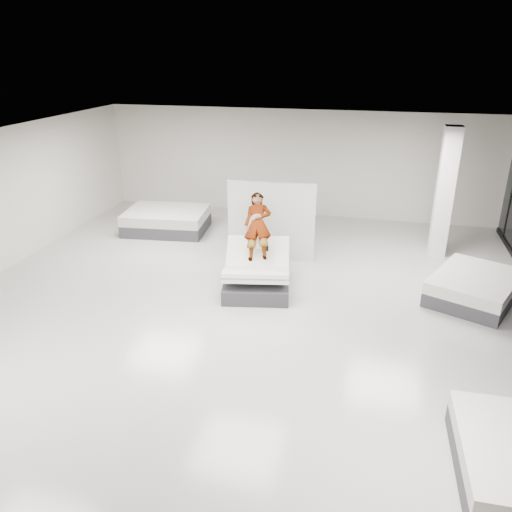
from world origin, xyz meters
name	(u,v)px	position (x,y,z in m)	size (l,w,h in m)	color
room	(235,244)	(0.00, 0.00, 1.60)	(14.00, 14.04, 3.20)	#A7A59E
hero_bed	(257,274)	(0.03, 1.52, 0.34)	(1.68, 2.04, 1.08)	#333338
person	(258,234)	(-0.03, 1.82, 1.14)	(0.59, 0.39, 1.63)	slate
remote	(267,249)	(0.25, 1.52, 0.95)	(0.05, 0.14, 0.03)	black
divider_panel	(271,221)	(-0.03, 3.25, 0.97)	(2.13, 0.10, 1.93)	silver
flat_bed_right_far	(474,287)	(4.52, 2.07, 0.27)	(2.16, 2.41, 0.54)	#333338
flat_bed_left_far	(167,220)	(-3.34, 4.54, 0.31)	(2.38, 1.89, 0.61)	#333338
column	(445,193)	(4.00, 4.50, 1.60)	(0.40, 0.40, 3.20)	silver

